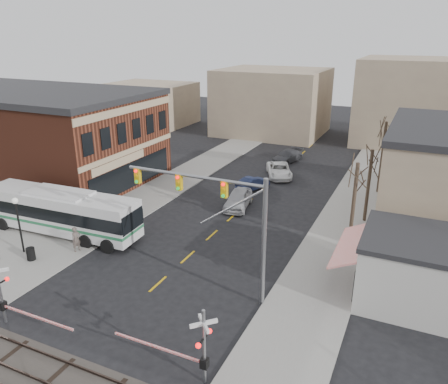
{
  "coord_description": "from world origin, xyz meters",
  "views": [
    {
      "loc": [
        14.24,
        -18.56,
        15.54
      ],
      "look_at": [
        0.62,
        10.99,
        3.5
      ],
      "focal_mm": 35.0,
      "sensor_mm": 36.0,
      "label": 1
    }
  ],
  "objects_px": {
    "rr_crossing_east": "(196,345)",
    "trash_bin": "(31,254)",
    "car_a": "(238,199)",
    "traffic_signal_mast": "(223,210)",
    "pedestrian_near": "(76,239)",
    "transit_bus": "(61,211)",
    "rr_crossing_west": "(6,294)",
    "pedestrian_far": "(92,213)",
    "street_lamp": "(17,214)",
    "car_c": "(279,170)",
    "car_b": "(253,183)",
    "car_d": "(287,156)"
  },
  "relations": [
    {
      "from": "car_c",
      "to": "car_d",
      "type": "relative_size",
      "value": 1.06
    },
    {
      "from": "street_lamp",
      "to": "car_c",
      "type": "bearing_deg",
      "value": 65.47
    },
    {
      "from": "trash_bin",
      "to": "traffic_signal_mast",
      "type": "bearing_deg",
      "value": 8.16
    },
    {
      "from": "rr_crossing_east",
      "to": "trash_bin",
      "type": "distance_m",
      "value": 16.94
    },
    {
      "from": "traffic_signal_mast",
      "to": "rr_crossing_west",
      "type": "bearing_deg",
      "value": -140.86
    },
    {
      "from": "trash_bin",
      "to": "car_d",
      "type": "bearing_deg",
      "value": 74.01
    },
    {
      "from": "transit_bus",
      "to": "pedestrian_near",
      "type": "xyz_separation_m",
      "value": [
        3.28,
        -2.06,
        -0.87
      ]
    },
    {
      "from": "rr_crossing_west",
      "to": "street_lamp",
      "type": "xyz_separation_m",
      "value": [
        -6.11,
        6.38,
        1.22
      ]
    },
    {
      "from": "trash_bin",
      "to": "car_a",
      "type": "xyz_separation_m",
      "value": [
        9.5,
        15.58,
        0.26
      ]
    },
    {
      "from": "rr_crossing_west",
      "to": "car_b",
      "type": "distance_m",
      "value": 26.91
    },
    {
      "from": "rr_crossing_east",
      "to": "car_b",
      "type": "distance_m",
      "value": 26.83
    },
    {
      "from": "rr_crossing_east",
      "to": "car_d",
      "type": "relative_size",
      "value": 1.09
    },
    {
      "from": "transit_bus",
      "to": "pedestrian_far",
      "type": "relative_size",
      "value": 7.56
    },
    {
      "from": "car_a",
      "to": "transit_bus",
      "type": "bearing_deg",
      "value": -143.18
    },
    {
      "from": "car_c",
      "to": "pedestrian_near",
      "type": "bearing_deg",
      "value": -133.09
    },
    {
      "from": "transit_bus",
      "to": "car_b",
      "type": "relative_size",
      "value": 3.34
    },
    {
      "from": "transit_bus",
      "to": "car_c",
      "type": "distance_m",
      "value": 24.34
    },
    {
      "from": "pedestrian_far",
      "to": "car_d",
      "type": "bearing_deg",
      "value": 41.55
    },
    {
      "from": "street_lamp",
      "to": "car_a",
      "type": "xyz_separation_m",
      "value": [
        10.96,
        14.95,
        -2.35
      ]
    },
    {
      "from": "trash_bin",
      "to": "car_a",
      "type": "distance_m",
      "value": 18.25
    },
    {
      "from": "street_lamp",
      "to": "trash_bin",
      "type": "height_order",
      "value": "street_lamp"
    },
    {
      "from": "pedestrian_far",
      "to": "trash_bin",
      "type": "bearing_deg",
      "value": -116.11
    },
    {
      "from": "rr_crossing_east",
      "to": "car_c",
      "type": "relative_size",
      "value": 1.03
    },
    {
      "from": "traffic_signal_mast",
      "to": "pedestrian_near",
      "type": "xyz_separation_m",
      "value": [
        -12.16,
        0.38,
        -4.62
      ]
    },
    {
      "from": "car_d",
      "to": "pedestrian_far",
      "type": "distance_m",
      "value": 26.89
    },
    {
      "from": "trash_bin",
      "to": "pedestrian_far",
      "type": "xyz_separation_m",
      "value": [
        -0.22,
        6.86,
        0.44
      ]
    },
    {
      "from": "car_a",
      "to": "car_b",
      "type": "xyz_separation_m",
      "value": [
        -0.57,
        5.2,
        -0.17
      ]
    },
    {
      "from": "rr_crossing_west",
      "to": "rr_crossing_east",
      "type": "distance_m",
      "value": 11.49
    },
    {
      "from": "transit_bus",
      "to": "car_d",
      "type": "height_order",
      "value": "transit_bus"
    },
    {
      "from": "car_b",
      "to": "car_d",
      "type": "relative_size",
      "value": 0.79
    },
    {
      "from": "trash_bin",
      "to": "pedestrian_near",
      "type": "relative_size",
      "value": 0.48
    },
    {
      "from": "car_a",
      "to": "car_d",
      "type": "xyz_separation_m",
      "value": [
        -0.31,
        16.47,
        -0.09
      ]
    },
    {
      "from": "car_c",
      "to": "car_d",
      "type": "height_order",
      "value": "car_c"
    },
    {
      "from": "transit_bus",
      "to": "pedestrian_far",
      "type": "bearing_deg",
      "value": 67.23
    },
    {
      "from": "traffic_signal_mast",
      "to": "car_a",
      "type": "relative_size",
      "value": 1.86
    },
    {
      "from": "transit_bus",
      "to": "rr_crossing_west",
      "type": "bearing_deg",
      "value": -60.14
    },
    {
      "from": "car_b",
      "to": "car_c",
      "type": "relative_size",
      "value": 0.75
    },
    {
      "from": "car_a",
      "to": "car_b",
      "type": "distance_m",
      "value": 5.23
    },
    {
      "from": "rr_crossing_east",
      "to": "car_a",
      "type": "height_order",
      "value": "rr_crossing_east"
    },
    {
      "from": "pedestrian_near",
      "to": "car_a",
      "type": "bearing_deg",
      "value": -14.34
    },
    {
      "from": "street_lamp",
      "to": "car_a",
      "type": "relative_size",
      "value": 0.87
    },
    {
      "from": "trash_bin",
      "to": "pedestrian_far",
      "type": "distance_m",
      "value": 6.88
    },
    {
      "from": "car_a",
      "to": "car_d",
      "type": "bearing_deg",
      "value": 81.9
    },
    {
      "from": "street_lamp",
      "to": "car_c",
      "type": "height_order",
      "value": "street_lamp"
    },
    {
      "from": "car_a",
      "to": "pedestrian_far",
      "type": "height_order",
      "value": "pedestrian_far"
    },
    {
      "from": "rr_crossing_west",
      "to": "street_lamp",
      "type": "relative_size",
      "value": 1.3
    },
    {
      "from": "car_b",
      "to": "car_c",
      "type": "height_order",
      "value": "car_c"
    },
    {
      "from": "traffic_signal_mast",
      "to": "pedestrian_near",
      "type": "distance_m",
      "value": 13.01
    },
    {
      "from": "transit_bus",
      "to": "rr_crossing_west",
      "type": "relative_size",
      "value": 2.42
    },
    {
      "from": "rr_crossing_west",
      "to": "transit_bus",
      "type": "bearing_deg",
      "value": 119.86
    }
  ]
}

